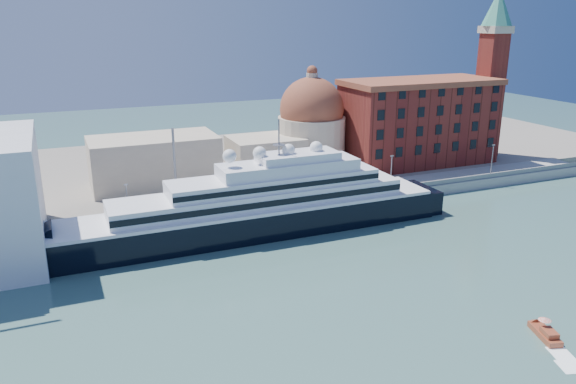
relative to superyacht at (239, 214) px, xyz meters
name	(u,v)px	position (x,y,z in m)	size (l,w,h in m)	color
ground	(338,273)	(9.93, -23.00, -4.57)	(400.00, 400.00, 0.00)	#335955
quay	(267,207)	(9.93, 11.00, -3.32)	(180.00, 10.00, 2.50)	gray
land	(216,165)	(9.93, 52.00, -3.57)	(260.00, 72.00, 2.00)	slate
quay_fence	(274,205)	(9.93, 6.50, -1.47)	(180.00, 0.10, 1.20)	slate
superyacht	(239,214)	(0.00, 0.00, 0.00)	(88.63, 12.29, 26.49)	black
water_taxi	(546,333)	(26.44, -51.39, -3.90)	(3.64, 6.16, 2.78)	maroon
warehouse	(419,121)	(61.93, 29.00, 9.22)	(43.00, 19.00, 23.25)	maroon
campanile	(492,63)	(85.93, 29.00, 24.18)	(8.40, 8.40, 47.00)	maroon
church	(257,141)	(16.32, 34.72, 6.34)	(66.00, 18.00, 25.50)	beige
lamp_posts	(212,177)	(-2.74, 9.27, 5.27)	(120.80, 2.40, 18.00)	slate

